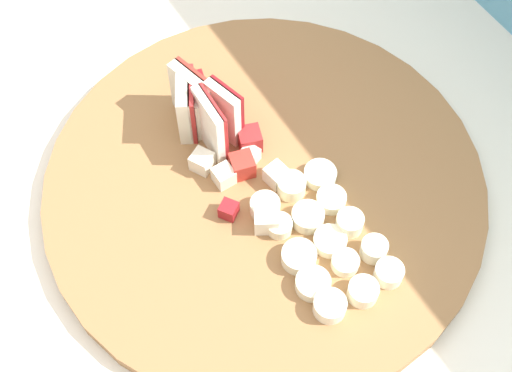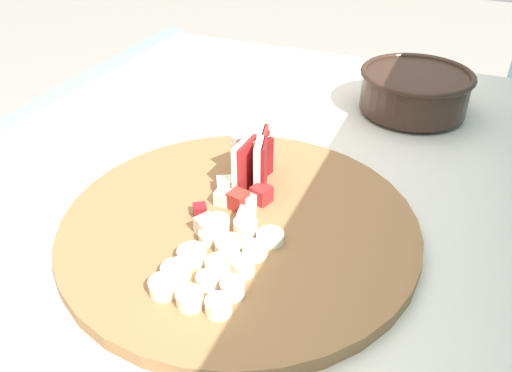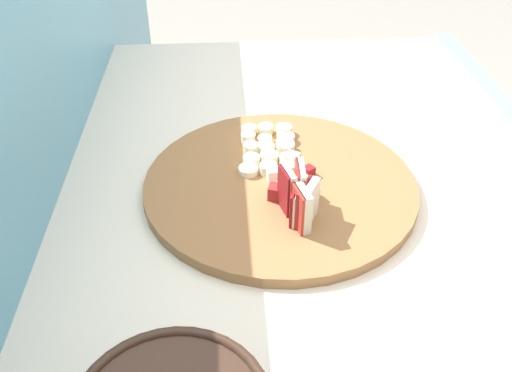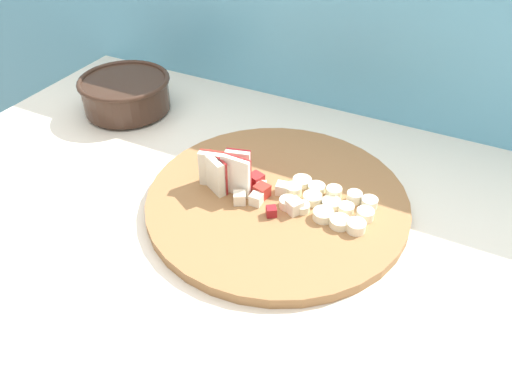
{
  "view_description": "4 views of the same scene",
  "coord_description": "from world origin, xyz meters",
  "px_view_note": "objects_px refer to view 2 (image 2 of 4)",
  "views": [
    {
      "loc": [
        0.3,
        -0.11,
        1.44
      ],
      "look_at": [
        0.02,
        0.06,
        0.89
      ],
      "focal_mm": 50.97,
      "sensor_mm": 36.0,
      "label": 1
    },
    {
      "loc": [
        0.43,
        0.26,
        1.23
      ],
      "look_at": [
        0.0,
        0.08,
        0.92
      ],
      "focal_mm": 36.09,
      "sensor_mm": 36.0,
      "label": 2
    },
    {
      "loc": [
        -0.63,
        0.14,
        1.35
      ],
      "look_at": [
        -0.01,
        0.1,
        0.9
      ],
      "focal_mm": 38.74,
      "sensor_mm": 36.0,
      "label": 3
    },
    {
      "loc": [
        0.25,
        -0.46,
        1.35
      ],
      "look_at": [
        -0.0,
        0.04,
        0.91
      ],
      "focal_mm": 34.71,
      "sensor_mm": 36.0,
      "label": 4
    }
  ],
  "objects_px": {
    "apple_dice_pile": "(233,204)",
    "banana_slice_rows": "(217,261)",
    "cutting_board": "(240,225)",
    "ceramic_bowl": "(415,90)",
    "apple_wedge_fan": "(255,159)"
  },
  "relations": [
    {
      "from": "ceramic_bowl",
      "to": "apple_wedge_fan",
      "type": "bearing_deg",
      "value": -25.64
    },
    {
      "from": "ceramic_bowl",
      "to": "cutting_board",
      "type": "bearing_deg",
      "value": -18.59
    },
    {
      "from": "cutting_board",
      "to": "banana_slice_rows",
      "type": "relative_size",
      "value": 2.86
    },
    {
      "from": "apple_dice_pile",
      "to": "banana_slice_rows",
      "type": "xyz_separation_m",
      "value": [
        0.09,
        0.02,
        -0.0
      ]
    },
    {
      "from": "cutting_board",
      "to": "banana_slice_rows",
      "type": "xyz_separation_m",
      "value": [
        0.08,
        0.01,
        0.01
      ]
    },
    {
      "from": "banana_slice_rows",
      "to": "ceramic_bowl",
      "type": "xyz_separation_m",
      "value": [
        -0.46,
        0.12,
        0.02
      ]
    },
    {
      "from": "cutting_board",
      "to": "ceramic_bowl",
      "type": "xyz_separation_m",
      "value": [
        -0.39,
        0.13,
        0.03
      ]
    },
    {
      "from": "apple_dice_pile",
      "to": "banana_slice_rows",
      "type": "distance_m",
      "value": 0.09
    },
    {
      "from": "cutting_board",
      "to": "ceramic_bowl",
      "type": "relative_size",
      "value": 2.25
    },
    {
      "from": "apple_wedge_fan",
      "to": "ceramic_bowl",
      "type": "relative_size",
      "value": 0.5
    },
    {
      "from": "cutting_board",
      "to": "apple_dice_pile",
      "type": "distance_m",
      "value": 0.02
    },
    {
      "from": "apple_dice_pile",
      "to": "banana_slice_rows",
      "type": "height_order",
      "value": "apple_dice_pile"
    },
    {
      "from": "ceramic_bowl",
      "to": "banana_slice_rows",
      "type": "bearing_deg",
      "value": -14.38
    },
    {
      "from": "banana_slice_rows",
      "to": "cutting_board",
      "type": "bearing_deg",
      "value": -171.74
    },
    {
      "from": "banana_slice_rows",
      "to": "apple_dice_pile",
      "type": "bearing_deg",
      "value": -164.63
    }
  ]
}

